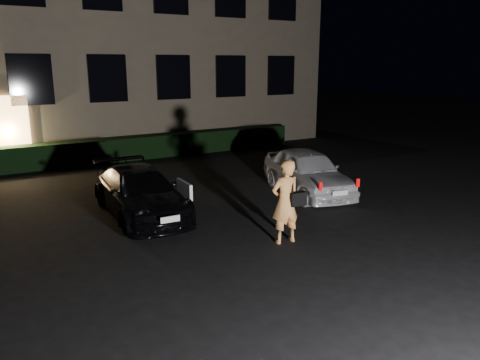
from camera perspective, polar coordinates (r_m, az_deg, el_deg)
ground at (r=8.88m, az=5.09°, el=-9.61°), size 80.00×80.00×0.00m
building at (r=22.20m, az=-19.35°, el=19.67°), size 20.00×8.11×12.00m
hedge at (r=17.99m, az=-14.91°, el=3.59°), size 15.00×0.70×0.85m
sedan at (r=11.39m, az=-12.08°, el=-1.48°), size 1.73×4.01×1.13m
hatch at (r=13.16m, az=8.22°, el=1.04°), size 2.22×3.87×1.24m
man at (r=9.41m, az=5.60°, el=-2.63°), size 0.71×0.45×1.72m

